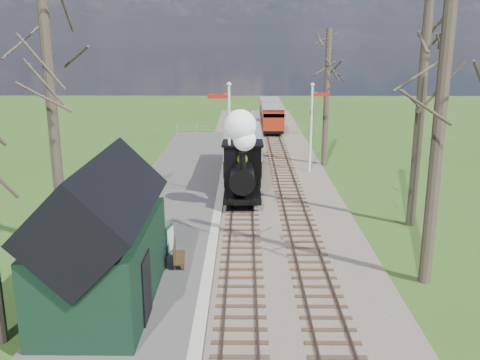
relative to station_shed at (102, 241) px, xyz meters
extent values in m
ellipsoid|color=#385B23|center=(-20.70, 56.00, -17.03)|extent=(57.60, 36.00, 16.20)
ellipsoid|color=#385B23|center=(14.30, 61.00, -20.31)|extent=(70.40, 44.00, 19.80)
ellipsoid|color=#385B23|center=(-3.70, 66.00, -18.67)|extent=(64.00, 40.00, 18.00)
cube|color=brown|center=(5.60, 18.00, -2.22)|extent=(8.00, 60.00, 0.10)
cube|color=brown|center=(3.80, 18.00, -2.13)|extent=(0.07, 60.00, 0.12)
cube|color=brown|center=(4.80, 18.00, -2.13)|extent=(0.07, 60.00, 0.12)
cube|color=#38281C|center=(4.30, 18.00, -2.17)|extent=(1.60, 60.00, 0.09)
cube|color=brown|center=(6.40, 18.00, -2.13)|extent=(0.07, 60.00, 0.12)
cube|color=brown|center=(7.40, 18.00, -2.13)|extent=(0.07, 60.00, 0.12)
cube|color=#38281C|center=(6.90, 18.00, -2.17)|extent=(1.60, 60.00, 0.09)
cube|color=#474442|center=(0.80, 10.00, -2.17)|extent=(5.00, 44.00, 0.20)
cube|color=#B2AD9E|center=(3.10, 10.00, -2.16)|extent=(0.40, 44.00, 0.21)
cube|color=black|center=(0.00, 0.00, -0.77)|extent=(3.00, 6.00, 2.60)
cube|color=black|center=(0.00, 0.00, 1.08)|extent=(3.25, 6.30, 3.25)
cube|color=black|center=(1.52, -1.00, -1.07)|extent=(0.06, 1.20, 2.00)
cylinder|color=silver|center=(3.60, 12.00, 0.73)|extent=(0.14, 0.14, 6.00)
sphere|color=silver|center=(3.60, 12.00, 3.83)|extent=(0.24, 0.24, 0.24)
cube|color=#B7140F|center=(3.05, 12.00, 3.23)|extent=(1.10, 0.08, 0.22)
cube|color=black|center=(3.60, 12.00, 2.13)|extent=(0.18, 0.06, 0.30)
cylinder|color=silver|center=(8.60, 18.00, 0.48)|extent=(0.14, 0.14, 5.50)
sphere|color=silver|center=(8.60, 18.00, 3.33)|extent=(0.24, 0.24, 0.24)
cube|color=#B7140F|center=(9.15, 18.00, 2.73)|extent=(1.10, 0.08, 0.22)
cube|color=black|center=(8.60, 18.00, 1.63)|extent=(0.18, 0.06, 0.30)
cylinder|color=#382D23|center=(-3.00, 5.00, 3.23)|extent=(0.41, 0.41, 11.00)
cylinder|color=#382D23|center=(10.80, 2.00, 3.73)|extent=(0.42, 0.42, 12.00)
cylinder|color=#382D23|center=(12.10, 8.00, 2.73)|extent=(0.40, 0.40, 10.00)
cylinder|color=#382D23|center=(9.80, 20.00, 2.23)|extent=(0.39, 0.39, 9.00)
cube|color=slate|center=(4.60, 32.00, -1.52)|extent=(12.60, 0.02, 0.01)
cube|color=slate|center=(4.60, 32.00, -1.82)|extent=(12.60, 0.02, 0.02)
cylinder|color=slate|center=(4.60, 32.00, -1.77)|extent=(0.08, 0.08, 1.00)
cube|color=black|center=(4.30, 11.31, -1.57)|extent=(1.86, 4.38, 0.27)
cylinder|color=black|center=(4.30, 10.65, -0.59)|extent=(1.20, 2.85, 1.20)
cube|color=black|center=(4.30, 12.62, -0.48)|extent=(1.97, 1.75, 2.19)
cylinder|color=black|center=(4.30, 9.56, 0.40)|extent=(0.31, 0.31, 0.88)
sphere|color=#B78A35|center=(4.30, 10.98, 0.18)|extent=(0.57, 0.57, 0.57)
sphere|color=white|center=(4.40, 9.56, 1.44)|extent=(1.10, 1.10, 1.10)
sphere|color=white|center=(4.20, 9.67, 2.09)|extent=(1.53, 1.53, 1.53)
cylinder|color=black|center=(3.80, 9.99, -1.72)|extent=(0.11, 0.70, 0.70)
cylinder|color=black|center=(4.80, 9.99, -1.72)|extent=(0.11, 0.70, 0.70)
cube|color=black|center=(4.30, 17.31, -1.68)|extent=(2.08, 7.67, 0.33)
cube|color=#591418|center=(4.30, 17.31, -1.03)|extent=(2.19, 7.67, 0.99)
cube|color=beige|center=(4.30, 17.31, -0.04)|extent=(2.19, 7.67, 0.99)
cube|color=slate|center=(4.30, 17.31, 0.51)|extent=(2.30, 7.89, 0.13)
cube|color=black|center=(6.90, 32.55, -1.74)|extent=(1.75, 4.62, 0.28)
cube|color=maroon|center=(6.90, 32.55, -1.19)|extent=(1.85, 4.62, 0.83)
cube|color=beige|center=(6.90, 32.55, -0.36)|extent=(1.85, 4.62, 0.83)
cube|color=slate|center=(6.90, 32.55, 0.10)|extent=(1.94, 4.80, 0.11)
cube|color=black|center=(6.90, 38.05, -1.74)|extent=(1.75, 4.62, 0.28)
cube|color=maroon|center=(6.90, 38.05, -1.19)|extent=(1.85, 4.62, 0.83)
cube|color=beige|center=(6.90, 38.05, -0.36)|extent=(1.85, 4.62, 0.83)
cube|color=slate|center=(6.90, 38.05, 0.10)|extent=(1.94, 4.80, 0.11)
cube|color=#0E442D|center=(1.47, 4.10, -1.51)|extent=(0.23, 0.76, 1.12)
cube|color=silver|center=(1.52, 4.09, -1.51)|extent=(0.15, 0.65, 0.91)
cube|color=#422F17|center=(1.99, 3.05, -1.84)|extent=(0.52, 1.43, 0.06)
cube|color=#422F17|center=(1.81, 3.03, -1.57)|extent=(0.17, 1.40, 0.60)
cube|color=#422F17|center=(2.14, 2.45, -1.97)|extent=(0.06, 0.06, 0.20)
cube|color=#422F17|center=(1.84, 3.65, -1.97)|extent=(0.06, 0.06, 0.20)
imported|color=black|center=(1.45, 2.57, -1.45)|extent=(0.30, 0.45, 1.23)
camera|label=1|loc=(4.42, -15.45, 6.06)|focal=40.00mm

